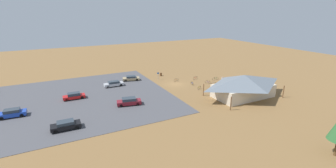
% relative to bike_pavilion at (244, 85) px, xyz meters
% --- Properties ---
extents(ground, '(160.00, 160.00, 0.00)m').
position_rel_bike_pavilion_xyz_m(ground, '(8.90, -14.66, -2.75)').
color(ground, olive).
rests_on(ground, ground).
extents(parking_lot_asphalt, '(41.96, 35.03, 0.05)m').
position_rel_bike_pavilion_xyz_m(parking_lot_asphalt, '(34.11, -14.86, -2.73)').
color(parking_lot_asphalt, '#4C4C51').
rests_on(parking_lot_asphalt, ground).
extents(bike_pavilion, '(15.07, 9.16, 4.91)m').
position_rel_bike_pavilion_xyz_m(bike_pavilion, '(0.00, 0.00, 0.00)').
color(bike_pavilion, beige).
rests_on(bike_pavilion, ground).
extents(trash_bin, '(0.60, 0.60, 0.90)m').
position_rel_bike_pavilion_xyz_m(trash_bin, '(8.72, -23.50, -2.30)').
color(trash_bin, brown).
rests_on(trash_bin, ground).
extents(lot_sign, '(0.56, 0.08, 2.20)m').
position_rel_bike_pavilion_xyz_m(lot_sign, '(11.16, -20.08, -1.34)').
color(lot_sign, '#99999E').
rests_on(lot_sign, ground).
extents(bicycle_orange_lone_east, '(1.71, 0.70, 0.88)m').
position_rel_bike_pavilion_xyz_m(bicycle_orange_lone_east, '(7.44, -16.69, -2.36)').
color(bicycle_orange_lone_east, black).
rests_on(bicycle_orange_lone_east, ground).
extents(bicycle_yellow_lone_west, '(1.48, 0.90, 0.85)m').
position_rel_bike_pavilion_xyz_m(bicycle_yellow_lone_west, '(5.57, -8.53, -2.38)').
color(bicycle_yellow_lone_west, black).
rests_on(bicycle_yellow_lone_west, ground).
extents(bicycle_green_near_porch, '(1.80, 0.48, 0.86)m').
position_rel_bike_pavilion_xyz_m(bicycle_green_near_porch, '(-2.66, -12.91, -2.37)').
color(bicycle_green_near_porch, black).
rests_on(bicycle_green_near_porch, ground).
extents(bicycle_white_back_row, '(0.62, 1.71, 0.83)m').
position_rel_bike_pavilion_xyz_m(bicycle_white_back_row, '(0.38, -9.40, -2.38)').
color(bicycle_white_back_row, black).
rests_on(bicycle_white_back_row, ground).
extents(bicycle_blue_yard_right, '(0.48, 1.66, 0.86)m').
position_rel_bike_pavilion_xyz_m(bicycle_blue_yard_right, '(5.28, -12.20, -2.38)').
color(bicycle_blue_yard_right, black).
rests_on(bicycle_blue_yard_right, ground).
extents(bicycle_purple_near_sign, '(0.72, 1.54, 0.84)m').
position_rel_bike_pavilion_xyz_m(bicycle_purple_near_sign, '(1.01, -11.26, -2.38)').
color(bicycle_purple_near_sign, black).
rests_on(bicycle_purple_near_sign, ground).
extents(bicycle_red_yard_center, '(1.72, 0.62, 0.88)m').
position_rel_bike_pavilion_xyz_m(bicycle_red_yard_center, '(1.86, -15.84, -2.36)').
color(bicycle_red_yard_center, black).
rests_on(bicycle_red_yard_center, ground).
extents(car_blue_front_row, '(4.44, 2.04, 1.44)m').
position_rel_bike_pavilion_xyz_m(car_blue_front_row, '(43.77, -10.85, -1.99)').
color(car_blue_front_row, '#1E42B2').
rests_on(car_blue_front_row, parking_lot_asphalt).
extents(car_red_back_corner, '(4.45, 1.76, 1.37)m').
position_rel_bike_pavilion_xyz_m(car_red_back_corner, '(33.10, -15.19, -2.02)').
color(car_red_back_corner, red).
rests_on(car_red_back_corner, parking_lot_asphalt).
extents(car_maroon_inner_stall, '(5.04, 2.85, 1.48)m').
position_rel_bike_pavilion_xyz_m(car_maroon_inner_stall, '(23.69, -6.71, -1.97)').
color(car_maroon_inner_stall, maroon).
rests_on(car_maroon_inner_stall, parking_lot_asphalt).
extents(car_silver_by_curb, '(4.72, 1.78, 1.31)m').
position_rel_bike_pavilion_xyz_m(car_silver_by_curb, '(23.35, -19.96, -2.04)').
color(car_silver_by_curb, '#BCBCC1').
rests_on(car_silver_by_curb, parking_lot_asphalt).
extents(car_tan_second_row, '(4.75, 2.96, 1.29)m').
position_rel_bike_pavilion_xyz_m(car_tan_second_row, '(17.91, -22.83, -2.05)').
color(car_tan_second_row, tan).
rests_on(car_tan_second_row, parking_lot_asphalt).
extents(car_black_far_end, '(4.50, 1.97, 1.37)m').
position_rel_bike_pavilion_xyz_m(car_black_far_end, '(35.69, -1.73, -2.02)').
color(car_black_far_end, black).
rests_on(car_black_far_end, parking_lot_asphalt).
extents(visitor_crossing_yard, '(0.37, 0.40, 1.68)m').
position_rel_bike_pavilion_xyz_m(visitor_crossing_yard, '(-2.73, -10.20, -1.87)').
color(visitor_crossing_yard, '#2D3347').
rests_on(visitor_crossing_yard, ground).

